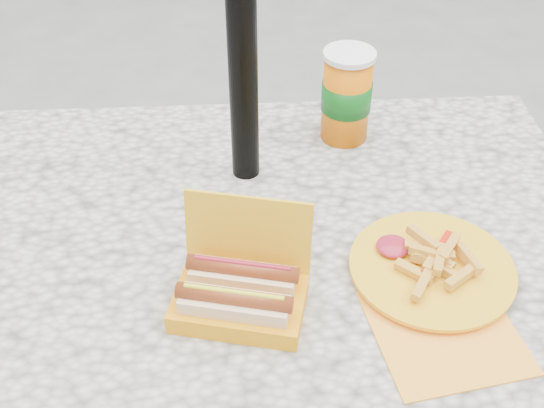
{
  "coord_description": "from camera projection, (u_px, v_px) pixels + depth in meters",
  "views": [
    {
      "loc": [
        -0.01,
        -0.85,
        1.52
      ],
      "look_at": [
        0.04,
        0.0,
        0.8
      ],
      "focal_mm": 45.0,
      "sensor_mm": 36.0,
      "label": 1
    }
  ],
  "objects": [
    {
      "name": "fries_plate",
      "position": [
        432.0,
        272.0,
        1.05
      ],
      "size": [
        0.26,
        0.36,
        0.05
      ],
      "rotation": [
        0.0,
        0.0,
        0.22
      ],
      "color": "#FF9F2D",
      "rests_on": "picnic_table"
    },
    {
      "name": "picnic_table",
      "position": [
        250.0,
        274.0,
        1.22
      ],
      "size": [
        1.2,
        0.8,
        0.75
      ],
      "color": "beige",
      "rests_on": "ground"
    },
    {
      "name": "hotdog_box",
      "position": [
        240.0,
        292.0,
        0.99
      ],
      "size": [
        0.22,
        0.18,
        0.16
      ],
      "rotation": [
        0.0,
        0.0,
        -0.24
      ],
      "color": "gold",
      "rests_on": "picnic_table"
    },
    {
      "name": "soda_cup",
      "position": [
        346.0,
        96.0,
        1.3
      ],
      "size": [
        0.1,
        0.1,
        0.18
      ],
      "rotation": [
        0.0,
        0.0,
        -0.32
      ],
      "color": "orange",
      "rests_on": "picnic_table"
    }
  ]
}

